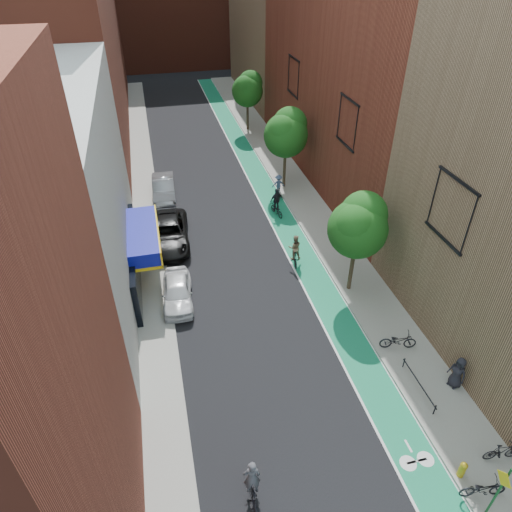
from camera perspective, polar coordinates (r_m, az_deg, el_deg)
ground at (r=20.86m, az=7.65°, el=-24.01°), size 160.00×160.00×0.00m
bike_lane at (r=40.76m, az=0.49°, el=9.58°), size 2.00×68.00×0.01m
sidewalk_left at (r=39.76m, az=-13.77°, el=7.91°), size 2.00×68.00×0.15m
sidewalk_right at (r=41.35m, az=3.91°, el=10.00°), size 3.00×68.00×0.15m
building_left_white at (r=27.06m, az=-25.14°, el=5.98°), size 8.00×20.00×12.00m
building_left_far_red at (r=52.35m, az=-22.41°, el=25.74°), size 8.00×36.00×22.00m
building_right_mid_red at (r=39.94m, az=12.96°, el=24.88°), size 8.00×28.00×22.00m
building_right_far_tan at (r=62.52m, az=2.59°, el=27.40°), size 8.00×20.00×18.00m
tree_near at (r=25.86m, az=12.72°, el=3.86°), size 3.40×3.36×6.42m
tree_mid at (r=37.50m, az=3.82°, el=15.24°), size 3.55×3.53×6.74m
tree_far at (r=50.51m, az=-1.05°, el=20.22°), size 3.30×3.25×6.21m
sign_pole at (r=20.00m, az=28.12°, el=-24.34°), size 0.13×0.71×3.00m
parked_car_white at (r=27.05m, az=-9.81°, el=-4.42°), size 2.00×4.37×1.45m
parked_car_black at (r=32.12m, az=-10.91°, el=2.81°), size 3.15×6.17×1.67m
parked_car_silver at (r=38.13m, az=-11.47°, el=8.27°), size 1.95×5.05×1.64m
cyclist_lead at (r=19.35m, az=-0.48°, el=-26.80°), size 0.75×1.81×2.19m
cyclist_lane_near at (r=29.68m, az=4.86°, el=0.49°), size 0.95×1.86×2.10m
cyclist_lane_mid at (r=34.97m, az=2.59°, el=6.40°), size 1.14×1.77×2.17m
cyclist_lane_far at (r=37.56m, az=2.83°, el=8.59°), size 1.06×1.58×1.91m
parked_bike_near at (r=21.27m, az=26.50°, el=-24.56°), size 1.89×0.92×0.95m
parked_bike_mid at (r=22.52m, az=28.39°, el=-20.71°), size 1.63×0.63×0.95m
parked_bike_far at (r=25.02m, az=17.34°, el=-10.05°), size 2.00×1.08×1.00m
pedestrian at (r=23.97m, az=23.89°, el=-13.17°), size 0.82×1.00×1.76m
fire_hydrant at (r=21.45m, az=24.41°, el=-23.08°), size 0.29×0.29×0.83m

